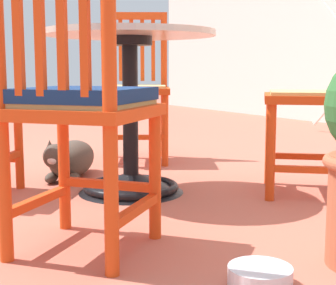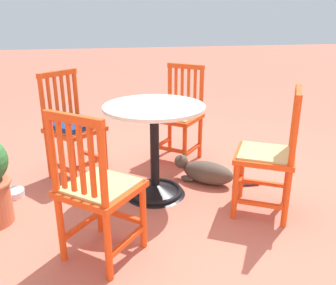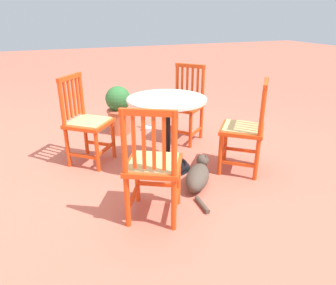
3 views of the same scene
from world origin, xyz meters
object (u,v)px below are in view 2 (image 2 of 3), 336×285
(orange_chair_near_fence, at_px, (178,117))
(tabby_cat, at_px, (204,172))
(orange_chair_facing_out, at_px, (73,127))
(pet_water_bowl, at_px, (13,193))
(cafe_table, at_px, (155,161))
(orange_chair_at_corner, at_px, (269,156))
(orange_chair_tucked_in, at_px, (98,191))

(orange_chair_near_fence, height_order, tabby_cat, orange_chair_near_fence)
(orange_chair_facing_out, distance_m, pet_water_bowl, 0.71)
(orange_chair_near_fence, relative_size, pet_water_bowl, 5.36)
(orange_chair_facing_out, relative_size, tabby_cat, 1.34)
(cafe_table, height_order, orange_chair_near_fence, orange_chair_near_fence)
(cafe_table, height_order, orange_chair_at_corner, orange_chair_at_corner)
(cafe_table, xyz_separation_m, tabby_cat, (-0.44, -0.14, -0.19))
(cafe_table, distance_m, orange_chair_at_corner, 0.86)
(orange_chair_facing_out, relative_size, pet_water_bowl, 5.36)
(orange_chair_facing_out, height_order, orange_chair_at_corner, same)
(orange_chair_facing_out, height_order, orange_chair_near_fence, same)
(orange_chair_tucked_in, xyz_separation_m, pet_water_bowl, (0.67, -0.88, -0.41))
(cafe_table, relative_size, orange_chair_facing_out, 0.83)
(orange_chair_tucked_in, distance_m, orange_chair_at_corner, 1.22)
(orange_chair_tucked_in, bearing_deg, cafe_table, -121.49)
(orange_chair_near_fence, xyz_separation_m, tabby_cat, (-0.11, 0.54, -0.34))
(orange_chair_at_corner, xyz_separation_m, pet_water_bowl, (1.85, -0.58, -0.41))
(orange_chair_near_fence, bearing_deg, tabby_cat, 101.09)
(orange_chair_near_fence, distance_m, pet_water_bowl, 1.58)
(orange_chair_facing_out, xyz_separation_m, orange_chair_at_corner, (-1.37, 0.88, -0.01))
(orange_chair_tucked_in, distance_m, orange_chair_near_fence, 1.59)
(orange_chair_facing_out, xyz_separation_m, orange_chair_tucked_in, (-0.19, 1.19, -0.01))
(orange_chair_at_corner, distance_m, pet_water_bowl, 1.98)
(tabby_cat, relative_size, pet_water_bowl, 4.01)
(orange_chair_at_corner, bearing_deg, orange_chair_near_fence, -69.35)
(orange_chair_facing_out, bearing_deg, orange_chair_at_corner, 147.18)
(tabby_cat, bearing_deg, orange_chair_at_corner, 119.19)
(orange_chair_tucked_in, bearing_deg, pet_water_bowl, -52.61)
(orange_chair_tucked_in, relative_size, tabby_cat, 1.34)
(tabby_cat, bearing_deg, orange_chair_tucked_in, 43.97)
(orange_chair_facing_out, distance_m, orange_chair_tucked_in, 1.20)
(cafe_table, relative_size, orange_chair_at_corner, 0.83)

